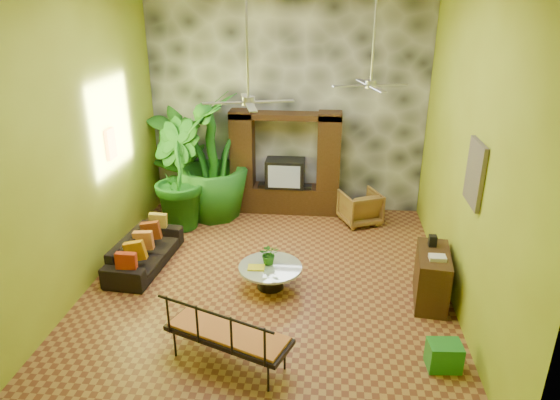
# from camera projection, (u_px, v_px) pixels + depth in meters

# --- Properties ---
(ground) EXTENTS (7.00, 7.00, 0.00)m
(ground) POSITION_uv_depth(u_px,v_px,m) (268.00, 283.00, 8.55)
(ground) COLOR brown
(ground) RESTS_ON ground
(back_wall) EXTENTS (6.00, 0.02, 5.00)m
(back_wall) POSITION_uv_depth(u_px,v_px,m) (287.00, 98.00, 10.82)
(back_wall) COLOR olive
(back_wall) RESTS_ON ground
(left_wall) EXTENTS (0.02, 7.00, 5.00)m
(left_wall) POSITION_uv_depth(u_px,v_px,m) (79.00, 137.00, 7.88)
(left_wall) COLOR olive
(left_wall) RESTS_ON ground
(right_wall) EXTENTS (0.02, 7.00, 5.00)m
(right_wall) POSITION_uv_depth(u_px,v_px,m) (469.00, 147.00, 7.32)
(right_wall) COLOR olive
(right_wall) RESTS_ON ground
(stone_accent_wall) EXTENTS (5.98, 0.10, 4.98)m
(stone_accent_wall) POSITION_uv_depth(u_px,v_px,m) (287.00, 99.00, 10.77)
(stone_accent_wall) COLOR #313338
(stone_accent_wall) RESTS_ON ground
(entertainment_center) EXTENTS (2.40, 0.55, 2.30)m
(entertainment_center) POSITION_uv_depth(u_px,v_px,m) (285.00, 171.00, 11.07)
(entertainment_center) COLOR black
(entertainment_center) RESTS_ON ground
(ceiling_fan_front) EXTENTS (1.28, 1.28, 1.86)m
(ceiling_fan_front) POSITION_uv_depth(u_px,v_px,m) (248.00, 86.00, 6.91)
(ceiling_fan_front) COLOR #AFAFB4
(ceiling_fan_front) RESTS_ON ceiling
(ceiling_fan_back) EXTENTS (1.28, 1.28, 1.86)m
(ceiling_fan_back) POSITION_uv_depth(u_px,v_px,m) (372.00, 72.00, 8.21)
(ceiling_fan_back) COLOR #AFAFB4
(ceiling_fan_back) RESTS_ON ceiling
(wall_art_mask) EXTENTS (0.06, 0.32, 0.55)m
(wall_art_mask) POSITION_uv_depth(u_px,v_px,m) (111.00, 144.00, 8.95)
(wall_art_mask) COLOR gold
(wall_art_mask) RESTS_ON left_wall
(wall_art_painting) EXTENTS (0.06, 0.70, 0.90)m
(wall_art_painting) POSITION_uv_depth(u_px,v_px,m) (475.00, 174.00, 6.84)
(wall_art_painting) COLOR navy
(wall_art_painting) RESTS_ON right_wall
(sofa) EXTENTS (0.91, 1.97, 0.56)m
(sofa) POSITION_uv_depth(u_px,v_px,m) (145.00, 251.00, 9.02)
(sofa) COLOR black
(sofa) RESTS_ON ground
(wicker_armchair) EXTENTS (1.01, 1.03, 0.71)m
(wicker_armchair) POSITION_uv_depth(u_px,v_px,m) (360.00, 207.00, 10.70)
(wicker_armchair) COLOR olive
(wicker_armchair) RESTS_ON ground
(tall_plant_a) EXTENTS (1.52, 1.37, 2.40)m
(tall_plant_a) POSITION_uv_depth(u_px,v_px,m) (179.00, 157.00, 11.22)
(tall_plant_a) COLOR #21671B
(tall_plant_a) RESTS_ON ground
(tall_plant_b) EXTENTS (1.55, 1.60, 2.26)m
(tall_plant_b) POSITION_uv_depth(u_px,v_px,m) (176.00, 175.00, 10.29)
(tall_plant_b) COLOR #185B19
(tall_plant_b) RESTS_ON ground
(tall_plant_c) EXTENTS (1.75, 1.75, 2.75)m
(tall_plant_c) POSITION_uv_depth(u_px,v_px,m) (212.00, 157.00, 10.66)
(tall_plant_c) COLOR #20681B
(tall_plant_c) RESTS_ON ground
(coffee_table) EXTENTS (1.06, 1.06, 0.40)m
(coffee_table) POSITION_uv_depth(u_px,v_px,m) (270.00, 274.00, 8.34)
(coffee_table) COLOR black
(coffee_table) RESTS_ON ground
(centerpiece_plant) EXTENTS (0.37, 0.33, 0.37)m
(centerpiece_plant) POSITION_uv_depth(u_px,v_px,m) (269.00, 254.00, 8.30)
(centerpiece_plant) COLOR #25681B
(centerpiece_plant) RESTS_ON coffee_table
(yellow_tray) EXTENTS (0.29, 0.21, 0.03)m
(yellow_tray) POSITION_uv_depth(u_px,v_px,m) (256.00, 268.00, 8.21)
(yellow_tray) COLOR yellow
(yellow_tray) RESTS_ON coffee_table
(iron_bench) EXTENTS (1.78, 1.20, 0.57)m
(iron_bench) POSITION_uv_depth(u_px,v_px,m) (227.00, 333.00, 6.43)
(iron_bench) COLOR black
(iron_bench) RESTS_ON ground
(side_console) EXTENTS (0.60, 1.12, 0.86)m
(side_console) POSITION_uv_depth(u_px,v_px,m) (432.00, 277.00, 7.91)
(side_console) COLOR #342110
(side_console) RESTS_ON ground
(green_bin) EXTENTS (0.45, 0.36, 0.38)m
(green_bin) POSITION_uv_depth(u_px,v_px,m) (444.00, 355.00, 6.54)
(green_bin) COLOR #1C6B35
(green_bin) RESTS_ON ground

